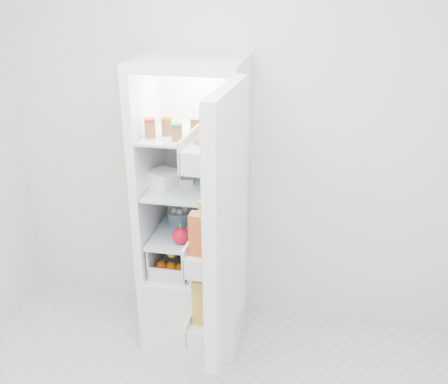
% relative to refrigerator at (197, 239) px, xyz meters
% --- Properties ---
extents(room_walls, '(3.02, 3.02, 2.61)m').
position_rel_refrigerator_xyz_m(room_walls, '(0.20, -1.25, 0.93)').
color(room_walls, silver).
rests_on(room_walls, ground).
extents(refrigerator, '(0.60, 0.60, 1.80)m').
position_rel_refrigerator_xyz_m(refrigerator, '(0.00, 0.00, 0.00)').
color(refrigerator, white).
rests_on(refrigerator, ground).
extents(shelf_low, '(0.49, 0.53, 0.01)m').
position_rel_refrigerator_xyz_m(shelf_low, '(-0.00, -0.06, 0.07)').
color(shelf_low, silver).
rests_on(shelf_low, refrigerator).
extents(shelf_mid, '(0.49, 0.53, 0.02)m').
position_rel_refrigerator_xyz_m(shelf_mid, '(-0.00, -0.06, 0.38)').
color(shelf_mid, silver).
rests_on(shelf_mid, refrigerator).
extents(shelf_top, '(0.49, 0.53, 0.02)m').
position_rel_refrigerator_xyz_m(shelf_top, '(-0.00, -0.06, 0.71)').
color(shelf_top, silver).
rests_on(shelf_top, refrigerator).
extents(crisper_left, '(0.23, 0.46, 0.22)m').
position_rel_refrigerator_xyz_m(crisper_left, '(-0.12, -0.06, -0.06)').
color(crisper_left, silver).
rests_on(crisper_left, refrigerator).
extents(crisper_right, '(0.23, 0.46, 0.22)m').
position_rel_refrigerator_xyz_m(crisper_right, '(0.12, -0.06, -0.06)').
color(crisper_right, silver).
rests_on(crisper_right, refrigerator).
extents(condiment_jars, '(0.46, 0.16, 0.08)m').
position_rel_refrigerator_xyz_m(condiment_jars, '(-0.00, -0.17, 0.76)').
color(condiment_jars, '#B21919').
rests_on(condiment_jars, shelf_top).
extents(squeeze_bottle, '(0.05, 0.05, 0.18)m').
position_rel_refrigerator_xyz_m(squeeze_bottle, '(0.15, -0.05, 0.81)').
color(squeeze_bottle, white).
rests_on(squeeze_bottle, shelf_top).
extents(tub_white, '(0.20, 0.20, 0.10)m').
position_rel_refrigerator_xyz_m(tub_white, '(-0.17, -0.10, 0.44)').
color(tub_white, white).
rests_on(tub_white, shelf_mid).
extents(tin_red, '(0.09, 0.09, 0.05)m').
position_rel_refrigerator_xyz_m(tin_red, '(0.17, -0.23, 0.42)').
color(tin_red, '#D2461F').
rests_on(tin_red, shelf_mid).
extents(foil_tray, '(0.17, 0.14, 0.04)m').
position_rel_refrigerator_xyz_m(foil_tray, '(-0.08, -0.03, 0.41)').
color(foil_tray, silver).
rests_on(foil_tray, shelf_mid).
extents(tub_green, '(0.13, 0.16, 0.09)m').
position_rel_refrigerator_xyz_m(tub_green, '(0.12, 0.07, 0.43)').
color(tub_green, '#408E54').
rests_on(tub_green, shelf_mid).
extents(red_cabbage, '(0.16, 0.16, 0.16)m').
position_rel_refrigerator_xyz_m(red_cabbage, '(0.06, -0.10, 0.16)').
color(red_cabbage, '#60215C').
rests_on(red_cabbage, shelf_low).
extents(bell_pepper, '(0.10, 0.10, 0.10)m').
position_rel_refrigerator_xyz_m(bell_pepper, '(-0.04, -0.21, 0.13)').
color(bell_pepper, red).
rests_on(bell_pepper, shelf_low).
extents(mushroom_bowl, '(0.19, 0.19, 0.07)m').
position_rel_refrigerator_xyz_m(mushroom_bowl, '(-0.13, 0.06, 0.12)').
color(mushroom_bowl, '#7C99B9').
rests_on(mushroom_bowl, shelf_low).
extents(citrus_pile, '(0.20, 0.31, 0.16)m').
position_rel_refrigerator_xyz_m(citrus_pile, '(-0.12, -0.08, -0.08)').
color(citrus_pile, orange).
rests_on(citrus_pile, refrigerator).
extents(veg_pile, '(0.16, 0.30, 0.10)m').
position_rel_refrigerator_xyz_m(veg_pile, '(0.13, -0.06, -0.10)').
color(veg_pile, '#1B501A').
rests_on(veg_pile, refrigerator).
extents(fridge_door, '(0.20, 0.60, 1.30)m').
position_rel_refrigerator_xyz_m(fridge_door, '(0.28, -0.64, 0.43)').
color(fridge_door, white).
rests_on(fridge_door, refrigerator).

